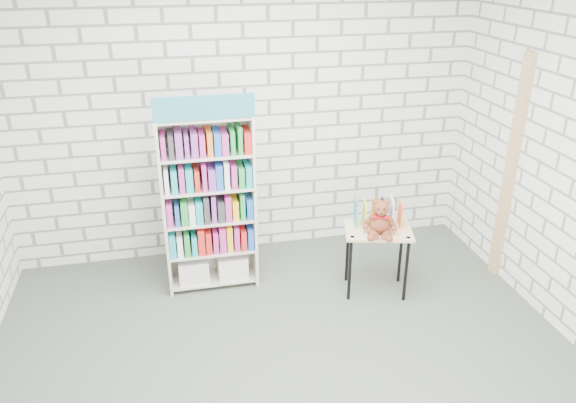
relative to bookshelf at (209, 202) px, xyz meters
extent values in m
plane|color=#464E42|center=(0.44, -1.36, -0.83)|extent=(4.50, 4.50, 0.00)
cube|color=silver|center=(0.44, 0.64, 0.57)|extent=(4.50, 0.02, 2.80)
cube|color=beige|center=(-0.39, -0.01, -0.02)|extent=(0.03, 0.31, 1.62)
cube|color=beige|center=(0.39, -0.01, -0.02)|extent=(0.03, 0.31, 1.62)
cube|color=beige|center=(0.00, 0.14, -0.02)|extent=(0.81, 0.02, 1.62)
cube|color=teal|center=(0.00, -0.15, 0.89)|extent=(0.81, 0.02, 0.20)
cube|color=beige|center=(0.00, -0.01, -0.78)|extent=(0.76, 0.29, 0.02)
cube|color=beige|center=(0.00, -0.01, -0.47)|extent=(0.76, 0.29, 0.02)
cube|color=beige|center=(0.00, -0.01, -0.16)|extent=(0.76, 0.29, 0.02)
cube|color=beige|center=(0.00, -0.01, 0.14)|extent=(0.76, 0.29, 0.02)
cube|color=beige|center=(0.00, -0.01, 0.45)|extent=(0.76, 0.29, 0.02)
cube|color=beige|center=(0.00, -0.01, 0.77)|extent=(0.76, 0.29, 0.02)
cube|color=silver|center=(-0.18, -0.01, -0.66)|extent=(0.27, 0.25, 0.22)
cube|color=silver|center=(0.18, -0.01, -0.66)|extent=(0.27, 0.25, 0.22)
cube|color=orange|center=(0.00, -0.02, -0.35)|extent=(0.76, 0.25, 0.22)
cube|color=#BF338C|center=(0.00, -0.02, -0.04)|extent=(0.76, 0.25, 0.22)
cube|color=#19A5B2|center=(0.00, -0.02, 0.26)|extent=(0.76, 0.25, 0.22)
cube|color=white|center=(0.00, -0.02, 0.57)|extent=(0.76, 0.25, 0.22)
cube|color=#CFB47C|center=(1.43, -0.45, -0.22)|extent=(0.66, 0.53, 0.03)
cylinder|color=black|center=(1.15, -0.54, -0.53)|extent=(0.03, 0.03, 0.60)
cylinder|color=black|center=(1.23, -0.24, -0.53)|extent=(0.03, 0.03, 0.60)
cylinder|color=black|center=(1.62, -0.66, -0.53)|extent=(0.03, 0.03, 0.60)
cylinder|color=black|center=(1.70, -0.36, -0.53)|extent=(0.03, 0.03, 0.60)
cylinder|color=black|center=(1.16, -0.53, -0.21)|extent=(0.04, 0.04, 0.01)
cylinder|color=black|center=(1.62, -0.65, -0.21)|extent=(0.04, 0.04, 0.01)
cube|color=teal|center=(1.26, -0.31, -0.08)|extent=(0.06, 0.18, 0.24)
cube|color=#F5FA27|center=(1.33, -0.33, -0.08)|extent=(0.06, 0.18, 0.24)
cube|color=orange|center=(1.41, -0.35, -0.08)|extent=(0.06, 0.18, 0.24)
cube|color=black|center=(1.49, -0.37, -0.08)|extent=(0.06, 0.18, 0.24)
cube|color=white|center=(1.56, -0.39, -0.08)|extent=(0.06, 0.18, 0.24)
cube|color=orange|center=(1.64, -0.41, -0.08)|extent=(0.06, 0.18, 0.24)
ellipsoid|color=brown|center=(1.41, -0.52, -0.11)|extent=(0.19, 0.16, 0.19)
sphere|color=brown|center=(1.40, -0.52, 0.03)|extent=(0.13, 0.13, 0.13)
sphere|color=brown|center=(1.36, -0.49, 0.09)|extent=(0.05, 0.05, 0.05)
sphere|color=brown|center=(1.46, -0.53, 0.09)|extent=(0.05, 0.05, 0.05)
sphere|color=brown|center=(1.39, -0.57, 0.02)|extent=(0.05, 0.05, 0.05)
sphere|color=black|center=(1.36, -0.57, 0.05)|extent=(0.02, 0.02, 0.02)
sphere|color=black|center=(1.41, -0.58, 0.05)|extent=(0.02, 0.02, 0.02)
sphere|color=black|center=(1.38, -0.60, 0.02)|extent=(0.02, 0.02, 0.02)
cylinder|color=brown|center=(1.31, -0.50, -0.08)|extent=(0.09, 0.10, 0.13)
cylinder|color=brown|center=(1.49, -0.57, -0.08)|extent=(0.10, 0.07, 0.13)
sphere|color=brown|center=(1.28, -0.51, -0.14)|extent=(0.05, 0.05, 0.05)
sphere|color=brown|center=(1.51, -0.59, -0.14)|extent=(0.05, 0.05, 0.05)
cylinder|color=brown|center=(1.32, -0.59, -0.17)|extent=(0.06, 0.14, 0.08)
cylinder|color=brown|center=(1.43, -0.62, -0.17)|extent=(0.13, 0.15, 0.08)
sphere|color=brown|center=(1.28, -0.64, -0.17)|extent=(0.06, 0.06, 0.06)
sphere|color=brown|center=(1.43, -0.69, -0.17)|extent=(0.06, 0.06, 0.06)
cone|color=#B40B15|center=(1.36, -0.56, -0.03)|extent=(0.07, 0.07, 0.05)
cone|color=#B40B15|center=(1.42, -0.58, -0.03)|extent=(0.07, 0.07, 0.05)
sphere|color=#B40B15|center=(1.39, -0.57, -0.03)|extent=(0.03, 0.03, 0.03)
cube|color=tan|center=(2.67, -0.41, 0.22)|extent=(0.05, 0.12, 2.10)
camera|label=1|loc=(-0.30, -4.54, 2.04)|focal=35.00mm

